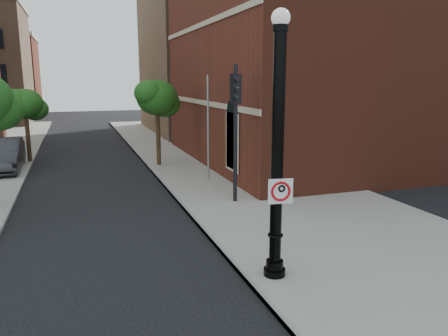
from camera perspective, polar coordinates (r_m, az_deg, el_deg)
name	(u,v)px	position (r m, az deg, el deg)	size (l,w,h in m)	color
ground	(162,295)	(10.25, -8.12, -16.13)	(120.00, 120.00, 0.00)	black
sidewalk_right	(246,178)	(20.94, 2.84, -1.37)	(8.00, 60.00, 0.12)	gray
curb_edge	(164,185)	(19.85, -7.82, -2.16)	(0.10, 60.00, 0.14)	gray
brick_wall_building	(375,53)	(28.96, 19.10, 13.95)	(22.30, 16.30, 12.50)	maroon
bg_building_tan_b	(266,55)	(42.80, 5.54, 14.54)	(22.00, 14.00, 14.00)	#8E694D
lamppost	(277,162)	(10.01, 6.95, 0.73)	(0.53, 0.53, 6.23)	black
no_parking_sign	(281,191)	(10.03, 7.40, -3.01)	(0.58, 0.13, 0.59)	white
parked_car	(2,155)	(25.37, -26.96, 1.49)	(1.81, 5.20, 1.71)	#2B2A2F
traffic_signal_right	(236,112)	(16.29, 1.52, 7.34)	(0.38, 0.45, 5.26)	black
utility_pole	(208,130)	(19.91, -2.09, 4.98)	(0.10, 0.10, 4.92)	#999999
street_tree_b	(26,105)	(27.04, -24.48, 7.51)	(2.34, 2.11, 4.21)	black
street_tree_c	(158,99)	(23.89, -8.68, 8.95)	(2.61, 2.36, 4.70)	black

